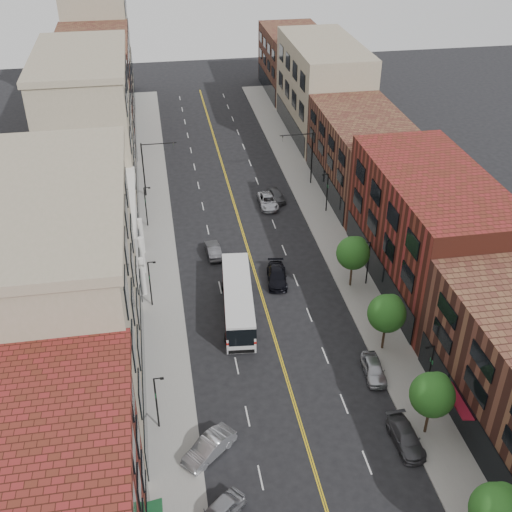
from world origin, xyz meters
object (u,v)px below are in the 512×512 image
city_bus (238,299)px  car_lane_a (277,276)px  car_parked_mid (406,438)px  car_lane_b (268,201)px  car_lane_c (276,195)px  car_angle_b (209,447)px  car_parked_far (374,369)px  car_lane_behind (213,250)px

city_bus → car_lane_a: bearing=50.3°
city_bus → car_parked_mid: size_ratio=2.71×
car_parked_mid → car_lane_b: size_ratio=0.93×
car_parked_mid → car_lane_c: car_lane_c is taller
city_bus → car_lane_c: size_ratio=3.16×
car_angle_b → car_parked_mid: (14.80, -1.49, -0.09)m
car_parked_far → car_lane_a: car_lane_a is taller
car_angle_b → car_lane_b: bearing=122.4°
city_bus → car_parked_far: city_bus is taller
car_angle_b → car_lane_c: car_angle_b is taller
car_lane_a → city_bus: bearing=-127.6°
car_angle_b → car_lane_c: 41.46m
car_angle_b → car_parked_far: car_angle_b is taller
car_parked_far → car_lane_behind: 24.27m
city_bus → car_parked_mid: bearing=-55.2°
car_angle_b → car_lane_behind: (3.43, 27.58, -0.07)m
car_lane_a → car_lane_c: size_ratio=1.24×
city_bus → car_angle_b: 17.26m
car_parked_mid → car_parked_far: car_parked_far is taller
car_lane_b → car_lane_a: bearing=-96.8°
car_lane_a → car_lane_b: bearing=90.1°
car_lane_behind → car_lane_b: (8.12, 10.44, -0.01)m
city_bus → car_angle_b: city_bus is taller
car_lane_behind → car_lane_a: 8.61m
car_angle_b → car_lane_b: 39.74m
car_lane_behind → car_lane_c: 15.15m
city_bus → car_lane_behind: size_ratio=2.98×
car_lane_c → car_lane_b: bearing=-142.0°
car_lane_behind → car_lane_c: size_ratio=1.06×
car_parked_far → car_lane_b: car_parked_far is taller
car_angle_b → car_parked_mid: 14.88m
car_lane_behind → car_lane_b: 13.23m
car_angle_b → car_lane_c: (12.90, 39.40, -0.09)m
car_parked_far → car_parked_mid: bearing=-85.4°
car_parked_far → car_lane_a: 16.16m
car_parked_mid → car_lane_a: car_lane_a is taller
car_angle_b → car_parked_mid: car_angle_b is taller
car_lane_a → car_lane_b: 16.79m
car_parked_far → car_lane_a: size_ratio=0.85×
car_parked_mid → car_parked_far: 7.63m
car_lane_a → car_angle_b: bearing=-106.2°
car_parked_far → car_lane_a: bearing=114.1°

